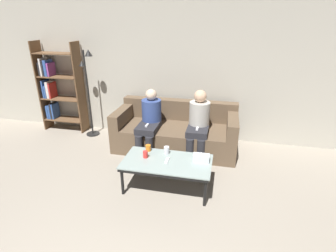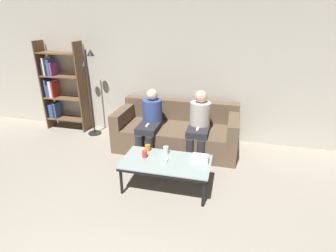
# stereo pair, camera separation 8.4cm
# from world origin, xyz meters

# --- Properties ---
(wall_back) EXTENTS (12.00, 0.06, 2.60)m
(wall_back) POSITION_xyz_m (0.00, 4.22, 1.30)
(wall_back) COLOR #B7B2A3
(wall_back) RESTS_ON ground_plane
(couch) EXTENTS (2.15, 0.96, 0.81)m
(couch) POSITION_xyz_m (0.00, 3.66, 0.30)
(couch) COLOR brown
(couch) RESTS_ON ground_plane
(coffee_table) EXTENTS (1.21, 0.65, 0.43)m
(coffee_table) POSITION_xyz_m (0.12, 2.39, 0.39)
(coffee_table) COLOR #8C9E99
(coffee_table) RESTS_ON ground_plane
(cup_near_left) EXTENTS (0.08, 0.08, 0.09)m
(cup_near_left) POSITION_xyz_m (-0.21, 2.62, 0.47)
(cup_near_left) COLOR orange
(cup_near_left) RESTS_ON coffee_table
(cup_near_right) EXTENTS (0.08, 0.08, 0.11)m
(cup_near_right) POSITION_xyz_m (0.07, 2.59, 0.48)
(cup_near_right) COLOR silver
(cup_near_right) RESTS_ON coffee_table
(cup_far_center) EXTENTS (0.07, 0.07, 0.10)m
(cup_far_center) POSITION_xyz_m (-0.19, 2.42, 0.48)
(cup_far_center) COLOR red
(cup_far_center) RESTS_ON coffee_table
(tissue_box) EXTENTS (0.22, 0.12, 0.13)m
(tissue_box) POSITION_xyz_m (0.58, 2.48, 0.48)
(tissue_box) COLOR silver
(tissue_box) RESTS_ON coffee_table
(game_remote) EXTENTS (0.04, 0.15, 0.02)m
(game_remote) POSITION_xyz_m (0.12, 2.39, 0.44)
(game_remote) COLOR white
(game_remote) RESTS_ON coffee_table
(bookshelf) EXTENTS (0.89, 0.32, 1.82)m
(bookshelf) POSITION_xyz_m (-2.57, 3.99, 0.90)
(bookshelf) COLOR brown
(bookshelf) RESTS_ON ground_plane
(standing_lamp) EXTENTS (0.31, 0.26, 1.70)m
(standing_lamp) POSITION_xyz_m (-1.76, 3.84, 1.04)
(standing_lamp) COLOR black
(standing_lamp) RESTS_ON ground_plane
(seated_person_left_end) EXTENTS (0.34, 0.72, 1.10)m
(seated_person_left_end) POSITION_xyz_m (-0.42, 3.43, 0.59)
(seated_person_left_end) COLOR #28282D
(seated_person_left_end) RESTS_ON ground_plane
(seated_person_mid_left) EXTENTS (0.35, 0.66, 1.14)m
(seated_person_mid_left) POSITION_xyz_m (0.42, 3.46, 0.61)
(seated_person_mid_left) COLOR #28282D
(seated_person_mid_left) RESTS_ON ground_plane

